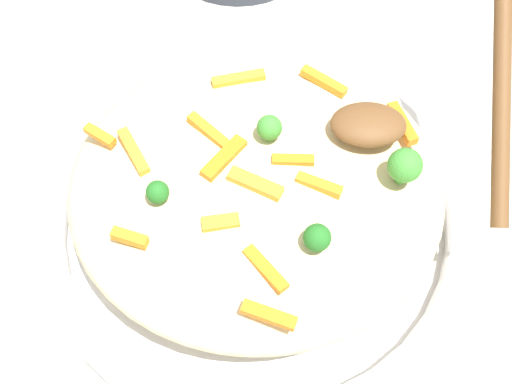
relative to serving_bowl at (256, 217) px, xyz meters
name	(u,v)px	position (x,y,z in m)	size (l,w,h in m)	color
ground_plane	(256,232)	(0.00, 0.00, -0.03)	(2.40, 2.40, 0.00)	beige
serving_bowl	(256,217)	(0.00, 0.00, 0.00)	(0.35, 0.35, 0.05)	silver
pasta_mound	(256,185)	(0.00, 0.00, 0.05)	(0.29, 0.27, 0.07)	beige
carrot_piece_0	(134,152)	(0.09, -0.01, 0.08)	(0.04, 0.01, 0.01)	orange
carrot_piece_1	(224,155)	(0.02, 0.00, 0.09)	(0.04, 0.01, 0.01)	orange
carrot_piece_2	(239,79)	(0.02, -0.08, 0.08)	(0.04, 0.01, 0.01)	orange
carrot_piece_3	(221,222)	(0.02, 0.05, 0.09)	(0.03, 0.01, 0.01)	orange
carrot_piece_4	(324,81)	(-0.05, -0.08, 0.08)	(0.04, 0.01, 0.01)	orange
carrot_piece_5	(266,269)	(-0.01, 0.08, 0.08)	(0.04, 0.01, 0.01)	orange
carrot_piece_6	(293,164)	(-0.03, 0.00, 0.09)	(0.03, 0.01, 0.01)	orange
carrot_piece_7	(130,238)	(0.09, 0.06, 0.08)	(0.03, 0.01, 0.01)	orange
carrot_piece_8	(402,123)	(-0.11, -0.04, 0.08)	(0.04, 0.01, 0.01)	orange
carrot_piece_9	(269,315)	(-0.01, 0.12, 0.08)	(0.04, 0.01, 0.01)	orange
carrot_piece_10	(100,135)	(0.12, -0.02, 0.08)	(0.03, 0.01, 0.01)	orange
carrot_piece_11	(257,183)	(0.00, 0.02, 0.09)	(0.04, 0.01, 0.01)	orange
carrot_piece_12	(211,133)	(0.03, -0.02, 0.09)	(0.04, 0.01, 0.01)	orange
carrot_piece_13	(319,185)	(-0.05, 0.02, 0.09)	(0.03, 0.01, 0.01)	orange
broccoli_floret_0	(158,192)	(0.07, 0.03, 0.09)	(0.02, 0.02, 0.02)	#205B1C
broccoli_floret_1	(269,128)	(-0.01, -0.02, 0.10)	(0.02, 0.02, 0.02)	#377928
broccoli_floret_2	(405,166)	(-0.10, 0.01, 0.10)	(0.03, 0.03, 0.03)	#377928
broccoli_floret_3	(317,238)	(-0.04, 0.07, 0.09)	(0.02, 0.02, 0.02)	#205B1C
serving_spoon	(419,110)	(-0.12, -0.03, 0.11)	(0.12, 0.17, 0.11)	brown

